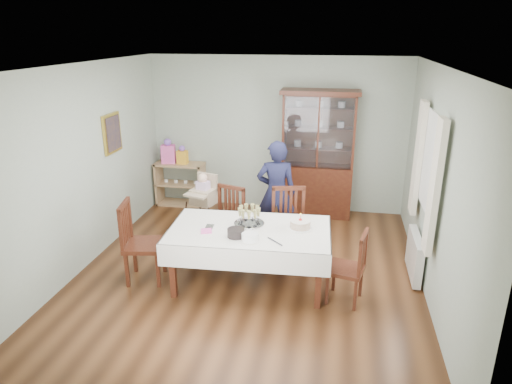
% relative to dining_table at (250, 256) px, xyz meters
% --- Properties ---
extents(floor, '(5.00, 5.00, 0.00)m').
position_rel_dining_table_xyz_m(floor, '(-0.06, 0.27, -0.38)').
color(floor, '#593319').
rests_on(floor, ground).
extents(room_shell, '(5.00, 5.00, 5.00)m').
position_rel_dining_table_xyz_m(room_shell, '(-0.06, 0.80, 1.32)').
color(room_shell, '#9EAA99').
rests_on(room_shell, floor).
extents(dining_table, '(2.06, 1.25, 0.76)m').
position_rel_dining_table_xyz_m(dining_table, '(0.00, 0.00, 0.00)').
color(dining_table, '#492412').
rests_on(dining_table, floor).
extents(china_cabinet, '(1.30, 0.48, 2.18)m').
position_rel_dining_table_xyz_m(china_cabinet, '(0.69, 2.53, 0.74)').
color(china_cabinet, '#492412').
rests_on(china_cabinet, floor).
extents(sideboard, '(0.90, 0.38, 0.80)m').
position_rel_dining_table_xyz_m(sideboard, '(-1.81, 2.55, 0.02)').
color(sideboard, tan).
rests_on(sideboard, floor).
extents(picture_frame, '(0.04, 0.48, 0.58)m').
position_rel_dining_table_xyz_m(picture_frame, '(-2.28, 1.07, 1.27)').
color(picture_frame, gold).
rests_on(picture_frame, room_shell).
extents(window, '(0.04, 1.02, 1.22)m').
position_rel_dining_table_xyz_m(window, '(2.16, 0.57, 1.17)').
color(window, white).
rests_on(window, room_shell).
extents(curtain_left, '(0.07, 0.30, 1.55)m').
position_rel_dining_table_xyz_m(curtain_left, '(2.10, -0.05, 1.07)').
color(curtain_left, silver).
rests_on(curtain_left, room_shell).
extents(curtain_right, '(0.07, 0.30, 1.55)m').
position_rel_dining_table_xyz_m(curtain_right, '(2.10, 1.19, 1.07)').
color(curtain_right, silver).
rests_on(curtain_right, room_shell).
extents(radiator, '(0.10, 0.80, 0.55)m').
position_rel_dining_table_xyz_m(radiator, '(2.10, 0.57, -0.08)').
color(radiator, white).
rests_on(radiator, floor).
extents(chair_far_left, '(0.57, 0.57, 1.02)m').
position_rel_dining_table_xyz_m(chair_far_left, '(-0.48, 0.65, -0.08)').
color(chair_far_left, '#492412').
rests_on(chair_far_left, floor).
extents(chair_far_right, '(0.57, 0.57, 1.07)m').
position_rel_dining_table_xyz_m(chair_far_right, '(0.43, 0.61, -0.07)').
color(chair_far_right, '#492412').
rests_on(chair_far_right, floor).
extents(chair_end_left, '(0.56, 0.56, 1.07)m').
position_rel_dining_table_xyz_m(chair_end_left, '(-1.37, -0.15, -0.07)').
color(chair_end_left, '#492412').
rests_on(chair_end_left, floor).
extents(chair_end_right, '(0.49, 0.49, 0.91)m').
position_rel_dining_table_xyz_m(chair_end_right, '(1.21, -0.18, -0.11)').
color(chair_end_right, '#492412').
rests_on(chair_end_right, floor).
extents(woman, '(0.63, 0.46, 1.60)m').
position_rel_dining_table_xyz_m(woman, '(0.15, 1.27, 0.41)').
color(woman, black).
rests_on(woman, floor).
extents(high_chair, '(0.57, 0.57, 1.04)m').
position_rel_dining_table_xyz_m(high_chair, '(-0.98, 1.28, 0.02)').
color(high_chair, black).
rests_on(high_chair, floor).
extents(champagne_tray, '(0.39, 0.39, 0.23)m').
position_rel_dining_table_xyz_m(champagne_tray, '(-0.03, 0.14, 0.45)').
color(champagne_tray, silver).
rests_on(champagne_tray, dining_table).
extents(birthday_cake, '(0.30, 0.30, 0.20)m').
position_rel_dining_table_xyz_m(birthday_cake, '(0.62, 0.13, 0.43)').
color(birthday_cake, white).
rests_on(birthday_cake, dining_table).
extents(plate_stack_dark, '(0.26, 0.26, 0.10)m').
position_rel_dining_table_xyz_m(plate_stack_dark, '(-0.11, -0.25, 0.42)').
color(plate_stack_dark, black).
rests_on(plate_stack_dark, dining_table).
extents(plate_stack_white, '(0.23, 0.23, 0.09)m').
position_rel_dining_table_xyz_m(plate_stack_white, '(0.07, -0.32, 0.42)').
color(plate_stack_white, white).
rests_on(plate_stack_white, dining_table).
extents(napkin_stack, '(0.17, 0.17, 0.02)m').
position_rel_dining_table_xyz_m(napkin_stack, '(-0.50, -0.18, 0.38)').
color(napkin_stack, '#EC57AA').
rests_on(napkin_stack, dining_table).
extents(cutlery, '(0.13, 0.19, 0.01)m').
position_rel_dining_table_xyz_m(cutlery, '(-0.54, -0.05, 0.38)').
color(cutlery, silver).
rests_on(cutlery, dining_table).
extents(cake_knife, '(0.21, 0.21, 0.01)m').
position_rel_dining_table_xyz_m(cake_knife, '(0.37, -0.31, 0.38)').
color(cake_knife, silver).
rests_on(cake_knife, dining_table).
extents(gift_bag_pink, '(0.27, 0.20, 0.45)m').
position_rel_dining_table_xyz_m(gift_bag_pink, '(-2.01, 2.53, 0.62)').
color(gift_bag_pink, '#EC57AA').
rests_on(gift_bag_pink, sideboard).
extents(gift_bag_orange, '(0.19, 0.14, 0.34)m').
position_rel_dining_table_xyz_m(gift_bag_orange, '(-1.74, 2.53, 0.57)').
color(gift_bag_orange, gold).
rests_on(gift_bag_orange, sideboard).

